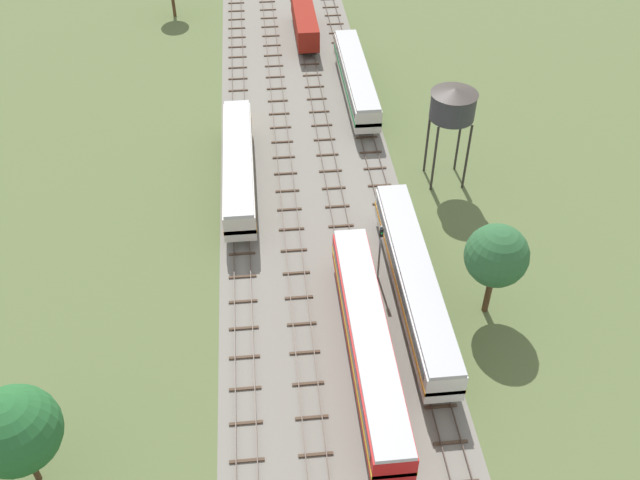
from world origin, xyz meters
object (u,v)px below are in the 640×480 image
diesel_railcar_far_left_mid (239,165)px  diesel_railcar_centre_midfar (356,78)px  passenger_coach_centre_near (414,280)px  passenger_coach_centre_left_nearest (368,339)px  freight_boxcar_centre_left_far (305,21)px  water_tower (453,104)px  signal_post_nearest (380,246)px

diesel_railcar_far_left_mid → diesel_railcar_centre_midfar: 21.73m
passenger_coach_centre_near → diesel_railcar_centre_midfar: size_ratio=1.07×
diesel_railcar_centre_midfar → passenger_coach_centre_left_nearest: bearing=-96.6°
freight_boxcar_centre_left_far → water_tower: size_ratio=1.35×
passenger_coach_centre_left_nearest → diesel_railcar_far_left_mid: same height
diesel_railcar_centre_midfar → freight_boxcar_centre_left_far: 17.70m
diesel_railcar_far_left_mid → signal_post_nearest: bearing=-51.3°
diesel_railcar_centre_midfar → water_tower: (6.65, -17.45, 6.08)m
water_tower → passenger_coach_centre_near: bearing=-111.4°
diesel_railcar_centre_midfar → freight_boxcar_centre_left_far: size_ratio=1.46×
water_tower → signal_post_nearest: size_ratio=1.79×
diesel_railcar_centre_midfar → water_tower: size_ratio=1.98×
diesel_railcar_centre_midfar → freight_boxcar_centre_left_far: diesel_railcar_centre_midfar is taller
passenger_coach_centre_left_nearest → diesel_railcar_centre_midfar: size_ratio=1.07×
passenger_coach_centre_left_nearest → diesel_railcar_far_left_mid: 25.56m
passenger_coach_centre_near → diesel_railcar_far_left_mid: 22.74m
freight_boxcar_centre_left_far → signal_post_nearest: signal_post_nearest is taller
freight_boxcar_centre_left_far → signal_post_nearest: (2.34, -48.28, 1.19)m
passenger_coach_centre_near → freight_boxcar_centre_left_far: bearing=95.2°
diesel_railcar_centre_midfar → freight_boxcar_centre_left_far: (-4.68, 17.07, -0.15)m
freight_boxcar_centre_left_far → signal_post_nearest: 48.35m
diesel_railcar_far_left_mid → signal_post_nearest: (11.72, -14.65, 1.05)m
passenger_coach_centre_near → water_tower: bearing=68.6°
diesel_railcar_far_left_mid → passenger_coach_centre_left_nearest: bearing=-68.5°
diesel_railcar_centre_midfar → signal_post_nearest: bearing=-94.3°
passenger_coach_centre_left_nearest → passenger_coach_centre_near: (4.69, 5.91, 0.00)m
passenger_coach_centre_left_nearest → diesel_railcar_far_left_mid: (-9.37, 23.78, -0.02)m
passenger_coach_centre_left_nearest → signal_post_nearest: 9.48m
diesel_railcar_far_left_mid → passenger_coach_centre_near: bearing=-51.8°
passenger_coach_centre_near → signal_post_nearest: (-2.34, 3.22, 1.03)m
passenger_coach_centre_left_nearest → water_tower: size_ratio=2.13×
diesel_railcar_far_left_mid → freight_boxcar_centre_left_far: diesel_railcar_far_left_mid is taller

